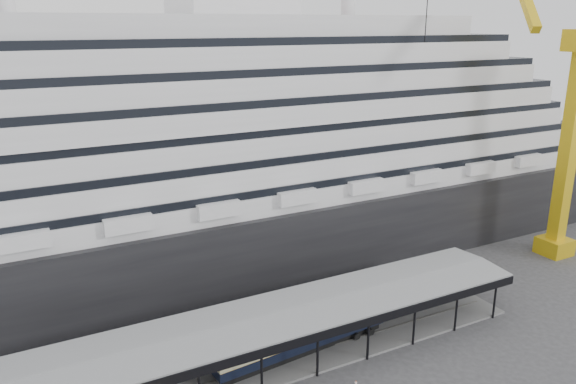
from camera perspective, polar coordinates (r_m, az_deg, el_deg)
name	(u,v)px	position (r m, az deg, el deg)	size (l,w,h in m)	color
cruise_ship	(177,132)	(74.51, -11.17, 5.96)	(130.00, 30.00, 43.90)	black
platform_canopy	(270,341)	(56.40, -1.80, -14.87)	(56.00, 9.18, 5.30)	slate
crane_yellow	(565,116)	(84.57, 26.33, 6.92)	(23.83, 18.78, 47.60)	gold
pullman_carriage	(302,332)	(57.82, 1.46, -13.99)	(19.78, 4.33, 19.28)	black
traffic_cone_mid	(356,383)	(54.58, 6.91, -18.74)	(0.47, 0.47, 0.71)	#ED480D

